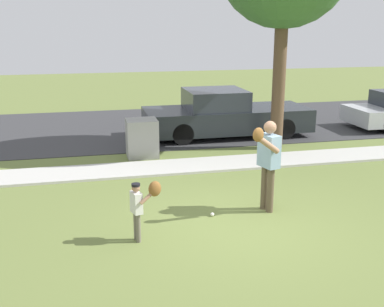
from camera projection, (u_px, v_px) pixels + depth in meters
ground_plane at (196, 168)px, 11.82m from camera, size 48.00×48.00×0.00m
sidewalk_strip at (195, 165)px, 11.90m from camera, size 36.00×1.20×0.06m
road_surface at (163, 126)px, 16.60m from camera, size 36.00×6.80×0.02m
person_adult at (268, 157)px, 8.83m from camera, size 0.68×0.79×1.76m
person_child at (141, 202)px, 7.68m from camera, size 0.52×0.34×1.05m
baseball at (212, 214)px, 8.84m from camera, size 0.07×0.07×0.07m
utility_cabinet at (142, 138)px, 12.69m from camera, size 0.82×0.75×1.02m
parked_pickup_dark at (224, 115)px, 14.95m from camera, size 5.20×1.95×1.48m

